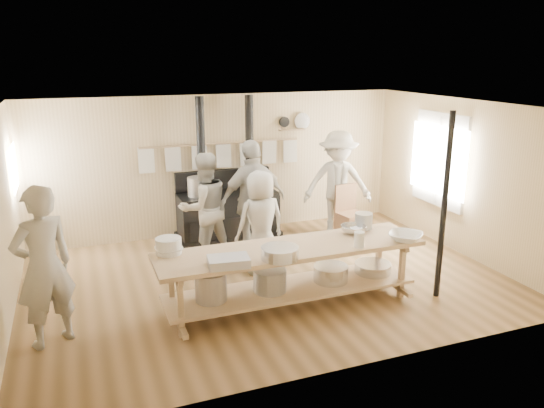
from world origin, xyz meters
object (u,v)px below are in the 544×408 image
chair (351,224)px  cook_center (261,222)px  prep_table (290,270)px  stove (227,210)px  roasting_pan (228,261)px  cook_left (204,208)px  cook_far_left (44,267)px  cook_by_window (338,183)px  cook_right (253,201)px

chair → cook_center: bearing=-166.4°
prep_table → cook_center: (0.03, 1.26, 0.29)m
stove → chair: stove is taller
chair → roasting_pan: bearing=-149.7°
cook_left → cook_far_left: bearing=26.7°
cook_center → cook_by_window: bearing=-154.5°
cook_right → cook_by_window: 2.01m
cook_center → chair: size_ratio=1.61×
cook_far_left → cook_center: size_ratio=1.19×
cook_center → cook_right: cook_right is taller
cook_far_left → roasting_pan: (2.06, -0.44, -0.06)m
prep_table → cook_far_left: cook_far_left is taller
cook_far_left → cook_center: (3.03, 1.15, -0.16)m
stove → roasting_pan: size_ratio=5.28×
cook_far_left → cook_by_window: bearing=179.3°
prep_table → cook_center: bearing=88.6°
prep_table → chair: (2.09, 2.09, -0.22)m
stove → cook_left: 1.23m
chair → cook_right: bearing=179.3°
cook_center → roasting_pan: 1.87m
cook_far_left → cook_by_window: size_ratio=0.99×
cook_center → cook_right: (0.07, 0.56, 0.19)m
cook_far_left → cook_center: cook_far_left is taller
cook_by_window → chair: cook_by_window is taller
cook_center → roasting_pan: cook_center is taller
cook_left → cook_by_window: size_ratio=0.92×
cook_right → cook_center: bearing=73.4°
chair → cook_left: bearing=172.5°
prep_table → roasting_pan: roasting_pan is taller
cook_right → prep_table: bearing=77.2°
cook_by_window → stove: bearing=-173.8°
stove → cook_center: 1.78m
cook_by_window → cook_far_left: bearing=-133.5°
cook_left → cook_right: (0.76, -0.23, 0.10)m
cook_center → roasting_pan: size_ratio=3.29×
stove → cook_left: (-0.66, -0.97, 0.38)m
cook_far_left → cook_right: bearing=-177.3°
cook_by_window → roasting_pan: cook_by_window is taller
cook_by_window → roasting_pan: size_ratio=3.97×
cook_right → cook_left: bearing=-26.4°
stove → cook_by_window: (1.99, -0.53, 0.46)m
stove → cook_by_window: bearing=-14.8°
prep_table → cook_center: cook_center is taller
cook_right → chair: bearing=178.0°
cook_center → roasting_pan: (-0.98, -1.59, 0.10)m
cook_by_window → cook_right: bearing=-139.6°
stove → roasting_pan: (-0.95, -3.35, 0.38)m
prep_table → cook_by_window: bearing=51.3°
roasting_pan → prep_table: bearing=19.3°
chair → roasting_pan: size_ratio=2.04×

